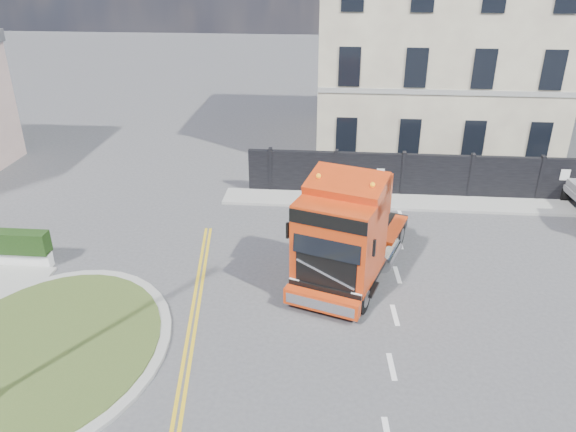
{
  "coord_description": "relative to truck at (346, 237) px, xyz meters",
  "views": [
    {
      "loc": [
        0.88,
        -14.97,
        10.35
      ],
      "look_at": [
        -0.65,
        2.66,
        1.8
      ],
      "focal_mm": 35.0,
      "sensor_mm": 36.0,
      "label": 1
    }
  ],
  "objects": [
    {
      "name": "ground",
      "position": [
        -1.37,
        -1.37,
        -1.73
      ],
      "size": [
        120.0,
        120.0,
        0.0
      ],
      "primitive_type": "plane",
      "color": "#424244",
      "rests_on": "ground"
    },
    {
      "name": "hoarding_fence",
      "position": [
        5.18,
        7.63,
        -0.73
      ],
      "size": [
        18.8,
        0.25,
        2.0
      ],
      "color": "black",
      "rests_on": "ground"
    },
    {
      "name": "traffic_island",
      "position": [
        -8.37,
        -4.37,
        -1.65
      ],
      "size": [
        6.8,
        6.8,
        0.17
      ],
      "color": "gray",
      "rests_on": "ground"
    },
    {
      "name": "truck",
      "position": [
        0.0,
        0.0,
        0.0
      ],
      "size": [
        4.35,
        6.88,
        3.87
      ],
      "rotation": [
        0.0,
        0.0,
        -0.33
      ],
      "color": "black",
      "rests_on": "ground"
    },
    {
      "name": "pavement_far",
      "position": [
        4.63,
        6.73,
        -1.67
      ],
      "size": [
        20.0,
        1.6,
        0.12
      ],
      "primitive_type": "cube",
      "color": "gray",
      "rests_on": "ground"
    },
    {
      "name": "georgian_building",
      "position": [
        4.63,
        15.13,
        4.04
      ],
      "size": [
        12.3,
        10.3,
        12.8
      ],
      "color": "beige",
      "rests_on": "ground"
    }
  ]
}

